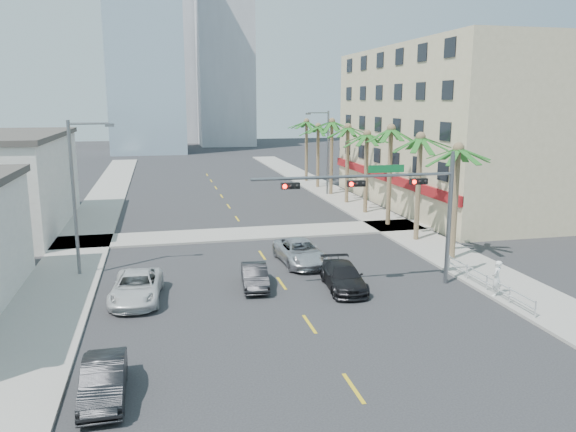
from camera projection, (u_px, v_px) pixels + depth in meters
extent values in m
plane|color=#262628|center=(336.00, 363.00, 21.89)|extent=(260.00, 260.00, 0.00)
cube|color=gray|center=(405.00, 231.00, 43.60)|extent=(4.00, 120.00, 0.15)
cube|color=gray|center=(79.00, 249.00, 38.31)|extent=(4.00, 120.00, 0.15)
cube|color=gray|center=(248.00, 234.00, 42.87)|extent=(80.00, 4.00, 0.15)
cube|color=tan|center=(460.00, 128.00, 53.85)|extent=(15.00, 28.00, 15.00)
cube|color=maroon|center=(385.00, 176.00, 53.08)|extent=(0.30, 28.00, 0.80)
cube|color=#99B2C6|center=(144.00, 25.00, 105.93)|extent=(14.00, 14.00, 48.00)
cube|color=#ADADB2|center=(224.00, 8.00, 122.78)|extent=(12.00, 12.00, 60.00)
cube|color=#ADADB2|center=(168.00, 55.00, 136.26)|extent=(16.00, 16.00, 42.00)
cylinder|color=slate|center=(449.00, 220.00, 30.78)|extent=(0.24, 0.24, 7.20)
cylinder|color=slate|center=(355.00, 176.00, 29.04)|extent=(11.00, 0.16, 0.16)
cube|color=#0C662D|center=(386.00, 169.00, 29.35)|extent=(2.00, 0.05, 0.40)
cube|color=black|center=(419.00, 181.00, 29.74)|extent=(0.95, 0.28, 0.32)
sphere|color=#FF0C05|center=(414.00, 182.00, 29.52)|extent=(0.22, 0.22, 0.22)
cube|color=black|center=(356.00, 184.00, 28.97)|extent=(0.95, 0.28, 0.32)
sphere|color=#FF0C05|center=(351.00, 184.00, 28.75)|extent=(0.22, 0.22, 0.22)
cube|color=black|center=(290.00, 186.00, 28.20)|extent=(0.95, 0.28, 0.32)
sphere|color=#FF0C05|center=(285.00, 186.00, 27.97)|extent=(0.22, 0.22, 0.22)
cylinder|color=brown|center=(455.00, 205.00, 35.17)|extent=(0.36, 0.36, 7.20)
cylinder|color=brown|center=(418.00, 190.00, 40.09)|extent=(0.36, 0.36, 7.56)
cylinder|color=brown|center=(389.00, 178.00, 45.02)|extent=(0.36, 0.36, 7.92)
cylinder|color=brown|center=(366.00, 174.00, 50.06)|extent=(0.36, 0.36, 7.20)
cylinder|color=brown|center=(347.00, 166.00, 54.98)|extent=(0.36, 0.36, 7.56)
cylinder|color=brown|center=(331.00, 159.00, 59.91)|extent=(0.36, 0.36, 7.92)
cylinder|color=brown|center=(318.00, 157.00, 64.94)|extent=(0.36, 0.36, 7.20)
cylinder|color=brown|center=(306.00, 152.00, 69.87)|extent=(0.36, 0.36, 7.56)
cylinder|color=slate|center=(74.00, 200.00, 31.87)|extent=(0.20, 0.20, 9.00)
cylinder|color=slate|center=(89.00, 123.00, 31.24)|extent=(2.20, 0.12, 0.12)
cube|color=slate|center=(110.00, 125.00, 31.51)|extent=(0.50, 0.25, 0.18)
cylinder|color=slate|center=(328.00, 154.00, 59.71)|extent=(0.20, 0.20, 9.00)
cylinder|color=slate|center=(318.00, 113.00, 58.60)|extent=(2.20, 0.12, 0.12)
cube|color=slate|center=(308.00, 114.00, 58.38)|extent=(0.50, 0.25, 0.18)
cylinder|color=silver|center=(487.00, 283.00, 29.77)|extent=(0.08, 8.00, 0.08)
cylinder|color=silver|center=(487.00, 277.00, 29.70)|extent=(0.08, 8.00, 0.08)
cylinder|color=silver|center=(535.00, 311.00, 25.97)|extent=(0.08, 0.08, 1.00)
cylinder|color=silver|center=(509.00, 297.00, 27.88)|extent=(0.08, 0.08, 1.00)
cylinder|color=silver|center=(487.00, 284.00, 29.78)|extent=(0.08, 0.08, 1.00)
cylinder|color=silver|center=(467.00, 273.00, 31.69)|extent=(0.08, 0.08, 1.00)
cylinder|color=silver|center=(449.00, 263.00, 33.60)|extent=(0.08, 0.08, 1.00)
imported|color=black|center=(104.00, 381.00, 19.15)|extent=(1.48, 4.10, 1.34)
imported|color=silver|center=(136.00, 287.00, 28.59)|extent=(2.78, 5.36, 1.44)
imported|color=black|center=(255.00, 276.00, 30.63)|extent=(1.69, 3.96, 1.27)
imported|color=silver|center=(300.00, 252.00, 35.12)|extent=(2.76, 5.50, 1.50)
imported|color=black|center=(343.00, 277.00, 30.41)|extent=(2.31, 4.87, 1.37)
imported|color=white|center=(497.00, 278.00, 28.88)|extent=(0.81, 0.77, 1.86)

